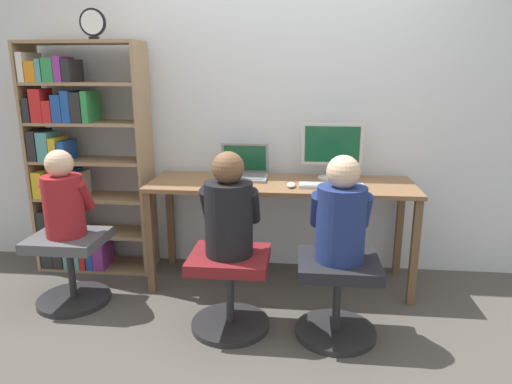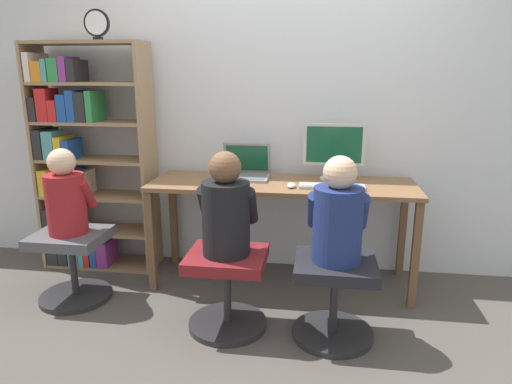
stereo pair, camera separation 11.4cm
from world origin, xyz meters
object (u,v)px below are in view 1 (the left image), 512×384
object	(u,v)px
office_chair_left	(337,292)
desk_clock	(93,23)
person_near_shelf	(63,198)
bookshelf	(75,163)
person_at_monitor	(341,215)
keyboard	(331,186)
office_chair_side	(70,264)
laptop	(244,171)
office_chair_right	(230,285)
person_at_laptop	(229,210)
desktop_monitor	(332,150)

from	to	relation	value
office_chair_left	desk_clock	distance (m)	2.44
office_chair_left	person_near_shelf	xyz separation A→B (m)	(-1.78, 0.23, 0.46)
office_chair_left	person_near_shelf	distance (m)	1.85
bookshelf	person_near_shelf	size ratio (longest dim) A/B	3.06
office_chair_left	person_at_monitor	world-z (taller)	person_at_monitor
desk_clock	person_near_shelf	world-z (taller)	desk_clock
office_chair_left	bookshelf	bearing A→B (deg)	158.19
keyboard	office_chair_side	size ratio (longest dim) A/B	0.90
laptop	office_chair_right	distance (m)	0.96
keyboard	office_chair_left	distance (m)	0.77
laptop	person_at_laptop	xyz separation A→B (m)	(0.02, -0.78, -0.07)
laptop	office_chair_left	bearing A→B (deg)	-50.49
office_chair_left	office_chair_right	size ratio (longest dim) A/B	1.00
desktop_monitor	office_chair_left	world-z (taller)	desktop_monitor
office_chair_right	bookshelf	size ratio (longest dim) A/B	0.28
office_chair_left	person_near_shelf	world-z (taller)	person_near_shelf
desktop_monitor	laptop	bearing A→B (deg)	-177.16
office_chair_side	bookshelf	bearing A→B (deg)	108.73
person_at_laptop	person_near_shelf	bearing A→B (deg)	169.72
keyboard	office_chair_side	world-z (taller)	keyboard
bookshelf	person_near_shelf	xyz separation A→B (m)	(0.19, -0.56, -0.12)
bookshelf	office_chair_side	world-z (taller)	bookshelf
person_at_monitor	person_at_laptop	size ratio (longest dim) A/B	0.99
office_chair_left	bookshelf	xyz separation A→B (m)	(-1.97, 0.79, 0.58)
office_chair_right	person_at_monitor	world-z (taller)	person_at_monitor
desktop_monitor	bookshelf	size ratio (longest dim) A/B	0.25
office_chair_left	person_at_laptop	size ratio (longest dim) A/B	0.79
person_at_monitor	desk_clock	xyz separation A→B (m)	(-1.70, 0.71, 1.11)
laptop	bookshelf	bearing A→B (deg)	-179.29
desktop_monitor	person_near_shelf	distance (m)	1.89
office_chair_right	bookshelf	bearing A→B (deg)	149.75
office_chair_right	person_at_laptop	bearing A→B (deg)	90.00
laptop	person_at_laptop	bearing A→B (deg)	-88.87
office_chair_right	bookshelf	distance (m)	1.64
person_at_monitor	bookshelf	world-z (taller)	bookshelf
office_chair_left	desk_clock	xyz separation A→B (m)	(-1.70, 0.71, 1.59)
laptop	keyboard	distance (m)	0.68
office_chair_side	desktop_monitor	bearing A→B (deg)	19.20
desktop_monitor	desk_clock	size ratio (longest dim) A/B	2.12
desk_clock	office_chair_side	world-z (taller)	desk_clock
keyboard	office_chair_right	size ratio (longest dim) A/B	0.90
person_near_shelf	laptop	bearing A→B (deg)	27.41
person_at_laptop	bookshelf	xyz separation A→B (m)	(-1.32, 0.77, 0.10)
person_at_laptop	desk_clock	size ratio (longest dim) A/B	3.00
keyboard	office_chair_side	xyz separation A→B (m)	(-1.76, -0.35, -0.51)
desktop_monitor	desk_clock	world-z (taller)	desk_clock
person_at_monitor	keyboard	bearing A→B (deg)	92.48
office_chair_left	office_chair_right	xyz separation A→B (m)	(-0.65, 0.02, 0.00)
office_chair_side	person_near_shelf	bearing A→B (deg)	90.00
office_chair_right	desk_clock	size ratio (longest dim) A/B	2.36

